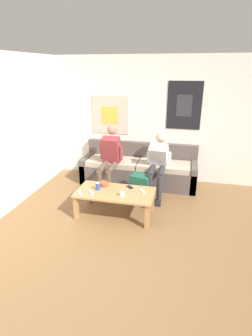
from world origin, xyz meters
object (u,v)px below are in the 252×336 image
Objects in this scene: backpack at (141,188)px; ceramic_bowl at (104,184)px; game_controller_far_center at (80,193)px; cell_phone at (130,187)px; couch at (139,170)px; drink_can_blue at (98,186)px; person_seated_adult at (110,156)px; pillar_candle at (122,194)px; game_controller_near_left at (142,191)px; coffee_table at (115,195)px; game_controller_near_right at (91,193)px; person_seated_teen at (158,162)px.

backpack is 0.76m from ceramic_bowl.
game_controller_far_center is 0.83m from cell_phone.
couch is 19.13× the size of drink_can_blue.
backpack reaches higher than game_controller_far_center.
person_seated_adult is 1.24m from pillar_candle.
game_controller_near_left is 0.26m from cell_phone.
couch reaches higher than coffee_table.
couch reaches higher than game_controller_near_left.
drink_can_blue reaches higher than game_controller_near_right.
backpack is 0.81m from pillar_candle.
game_controller_near_left and game_controller_near_right have the same top height.
couch is 16.50× the size of cell_phone.
couch reaches higher than cell_phone.
backpack is at bearing 64.67° from coffee_table.
game_controller_far_center is (-0.66, -1.58, 0.15)m from couch.
backpack is 1.05m from game_controller_near_right.
pillar_candle is at bearing -15.05° from drink_can_blue.
couch reaches higher than drink_can_blue.
person_seated_teen is at bearing 81.76° from game_controller_near_left.
ceramic_bowl is at bearing 74.34° from drink_can_blue.
coffee_table is 0.57m from game_controller_far_center.
person_seated_teen is at bearing 65.51° from cell_phone.
couch is at bearing 72.47° from game_controller_near_right.
game_controller_near_left is at bearing 7.58° from drink_can_blue.
cell_phone is (-0.37, -0.81, -0.19)m from person_seated_teen.
cell_phone is at bearing 47.17° from coffee_table.
person_seated_teen reaches higher than drink_can_blue.
drink_can_blue is (-0.44, 0.12, 0.03)m from pillar_candle.
couch is 0.66m from person_seated_teen.
backpack is (0.69, -0.34, -0.45)m from person_seated_adult.
backpack is (0.17, -0.74, -0.06)m from couch.
ceramic_bowl is at bearing -174.93° from cell_phone.
person_seated_adult is 0.85m from ceramic_bowl.
coffee_table is 1.11m from person_seated_adult.
person_seated_teen is 6.65× the size of ceramic_bowl.
coffee_table is 1.20m from person_seated_teen.
person_seated_adult is at bearing -177.85° from person_seated_teen.
game_controller_near_left is (0.68, -0.08, -0.03)m from ceramic_bowl.
drink_can_blue is 0.17m from game_controller_near_right.
game_controller_far_center reaches higher than cell_phone.
game_controller_near_left is (0.43, 0.10, 0.08)m from coffee_table.
cell_phone is at bearing 5.07° from ceramic_bowl.
cell_phone is (0.73, 0.41, -0.01)m from game_controller_far_center.
game_controller_near_right is at bearing -88.50° from person_seated_adult.
backpack is 0.49m from cell_phone.
cell_phone is (0.05, 0.33, -0.03)m from pillar_candle.
drink_can_blue is at bearing -105.66° from ceramic_bowl.
drink_can_blue reaches higher than backpack.
pillar_candle is 0.63× the size of game_controller_near_right.
backpack is at bearing 75.93° from cell_phone.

